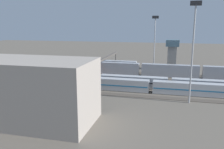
% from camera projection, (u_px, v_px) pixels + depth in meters
% --- Properties ---
extents(ground_plane, '(400.00, 400.00, 0.00)m').
position_uv_depth(ground_plane, '(111.00, 81.00, 90.23)').
color(ground_plane, '#60594F').
extents(track_bed_0, '(140.00, 2.80, 0.12)m').
position_uv_depth(track_bed_0, '(120.00, 72.00, 106.83)').
color(track_bed_0, '#3D3833').
rests_on(track_bed_0, ground_plane).
extents(track_bed_1, '(140.00, 2.80, 0.12)m').
position_uv_depth(track_bed_1, '(118.00, 74.00, 102.09)').
color(track_bed_1, '#4C443D').
rests_on(track_bed_1, ground_plane).
extents(track_bed_2, '(140.00, 2.80, 0.12)m').
position_uv_depth(track_bed_2, '(115.00, 76.00, 97.34)').
color(track_bed_2, '#4C443D').
rests_on(track_bed_2, ground_plane).
extents(track_bed_3, '(140.00, 2.80, 0.12)m').
position_uv_depth(track_bed_3, '(112.00, 79.00, 92.59)').
color(track_bed_3, '#4C443D').
rests_on(track_bed_3, ground_plane).
extents(track_bed_4, '(140.00, 2.80, 0.12)m').
position_uv_depth(track_bed_4, '(109.00, 82.00, 87.84)').
color(track_bed_4, '#4C443D').
rests_on(track_bed_4, ground_plane).
extents(track_bed_5, '(140.00, 2.80, 0.12)m').
position_uv_depth(track_bed_5, '(106.00, 85.00, 83.09)').
color(track_bed_5, '#4C443D').
rests_on(track_bed_5, ground_plane).
extents(track_bed_6, '(140.00, 2.80, 0.12)m').
position_uv_depth(track_bed_6, '(102.00, 89.00, 78.34)').
color(track_bed_6, '#3D3833').
rests_on(track_bed_6, ground_plane).
extents(track_bed_7, '(140.00, 2.80, 0.12)m').
position_uv_depth(track_bed_7, '(97.00, 93.00, 73.59)').
color(track_bed_7, '#4C443D').
rests_on(track_bed_7, ground_plane).
extents(train_on_track_5, '(139.00, 3.06, 4.40)m').
position_uv_depth(train_on_track_5, '(94.00, 79.00, 83.70)').
color(train_on_track_5, '#285193').
rests_on(train_on_track_5, ground_plane).
extents(train_on_track_6, '(66.40, 3.06, 4.40)m').
position_uv_depth(train_on_track_6, '(184.00, 88.00, 71.81)').
color(train_on_track_6, '#285193').
rests_on(train_on_track_6, ground_plane).
extents(train_on_track_1, '(71.40, 3.00, 5.00)m').
position_uv_depth(train_on_track_1, '(170.00, 71.00, 96.44)').
color(train_on_track_1, '#A8AAB2').
rests_on(train_on_track_1, ground_plane).
extents(train_on_track_0, '(47.20, 3.06, 5.00)m').
position_uv_depth(train_on_track_0, '(86.00, 65.00, 110.11)').
color(train_on_track_0, '#B7BABF').
rests_on(train_on_track_0, ground_plane).
extents(train_on_track_2, '(10.00, 3.00, 5.00)m').
position_uv_depth(train_on_track_2, '(76.00, 70.00, 100.95)').
color(train_on_track_2, '#D85914').
rests_on(train_on_track_2, ground_plane).
extents(light_mast_0, '(2.80, 0.70, 24.89)m').
position_uv_depth(light_mast_0, '(155.00, 36.00, 103.57)').
color(light_mast_0, '#9EA0A5').
rests_on(light_mast_0, ground_plane).
extents(light_mast_1, '(2.80, 0.70, 27.04)m').
position_uv_depth(light_mast_1, '(193.00, 40.00, 61.18)').
color(light_mast_1, '#9EA0A5').
rests_on(light_mast_1, ground_plane).
extents(signal_gantry, '(0.70, 40.00, 8.80)m').
position_uv_depth(signal_gantry, '(104.00, 61.00, 89.21)').
color(signal_gantry, '#4C4742').
rests_on(signal_gantry, ground_plane).
extents(control_tower, '(6.00, 6.00, 14.23)m').
position_uv_depth(control_tower, '(172.00, 53.00, 109.90)').
color(control_tower, gray).
rests_on(control_tower, ground_plane).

